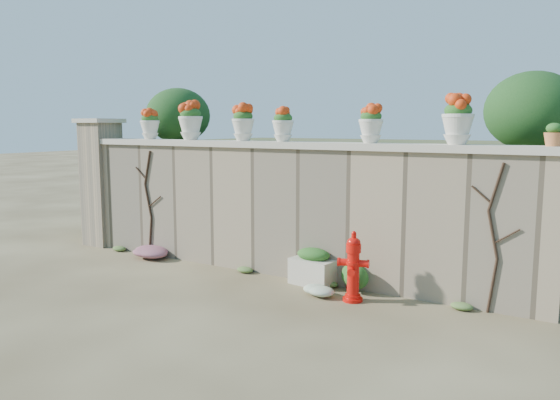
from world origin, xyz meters
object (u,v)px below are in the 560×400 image
Objects in this scene: terracotta_pot at (554,136)px; planter_box at (313,268)px; urn_pot_0 at (150,124)px; fire_hydrant at (353,266)px.

planter_box is at bearing -174.51° from terracotta_pot.
urn_pot_0 is 2.03× the size of terracotta_pot.
fire_hydrant is at bearing -18.72° from planter_box.
urn_pot_0 reaches higher than fire_hydrant.
planter_box is 3.65m from terracotta_pot.
terracotta_pot reaches higher than fire_hydrant.
planter_box is 1.30× the size of urn_pot_0.
fire_hydrant is 1.34× the size of planter_box.
urn_pot_0 reaches higher than planter_box.
urn_pot_0 is at bearing -177.16° from planter_box.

